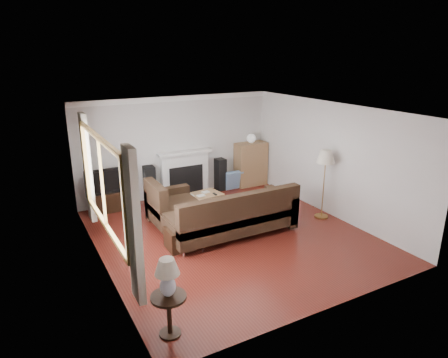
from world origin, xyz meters
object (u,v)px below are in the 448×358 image
side_table (169,315)px  sectional_sofa (231,213)px  bookshelf (251,164)px  coffee_table (200,203)px  floor_lamp (324,184)px  tv_stand (109,201)px

side_table → sectional_sofa: bearing=45.5°
bookshelf → sectional_sofa: bookshelf is taller
coffee_table → floor_lamp: floor_lamp is taller
sectional_sofa → coffee_table: bearing=91.7°
bookshelf → side_table: bookshelf is taller
floor_lamp → sectional_sofa: bearing=174.9°
bookshelf → floor_lamp: bearing=-86.2°
sectional_sofa → floor_lamp: (2.20, -0.20, 0.31)m
coffee_table → floor_lamp: bearing=-42.4°
bookshelf → sectional_sofa: 3.19m
floor_lamp → side_table: size_ratio=2.65×
sectional_sofa → coffee_table: sectional_sofa is taller
sectional_sofa → floor_lamp: floor_lamp is taller
sectional_sofa → floor_lamp: 2.23m
tv_stand → coffee_table: size_ratio=0.88×
side_table → coffee_table: bearing=59.4°
floor_lamp → bookshelf: bearing=93.8°
bookshelf → coffee_table: (-2.06, -1.08, -0.39)m
floor_lamp → side_table: 4.84m
tv_stand → sectional_sofa: size_ratio=0.32×
sectional_sofa → coffee_table: (-0.04, 1.40, -0.26)m
bookshelf → coffee_table: size_ratio=1.15×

